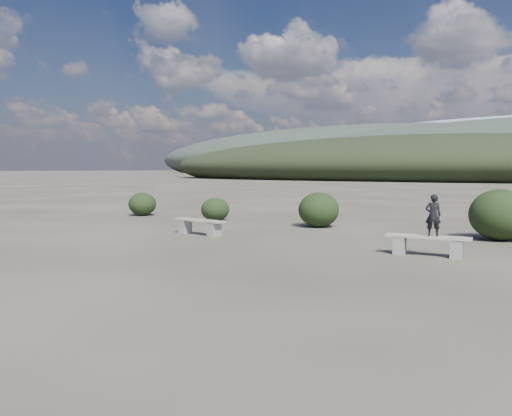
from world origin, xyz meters
The scene contains 8 objects.
ground centered at (0.00, 0.00, 0.00)m, with size 1200.00×1200.00×0.00m, color #322D27.
bench_left centered at (-2.83, 4.98, 0.30)m, with size 2.03×0.60×0.50m.
bench_right centered at (4.30, 5.10, 0.30)m, with size 2.02×0.68×0.49m.
seated_person centered at (4.41, 5.11, 1.00)m, with size 0.37×0.24×1.01m, color black.
shrub_a centered at (-5.10, 8.61, 0.47)m, with size 1.16×1.16×0.95m, color black.
shrub_b centered at (-0.65, 9.06, 0.63)m, with size 1.47×1.47×1.26m, color black.
shrub_d centered at (5.31, 9.05, 0.76)m, with size 1.73×1.73×1.52m, color black.
shrub_f centered at (-9.32, 8.62, 0.52)m, with size 1.24×1.24×1.05m, color black.
Camera 1 is at (7.57, -7.11, 2.10)m, focal length 35.00 mm.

